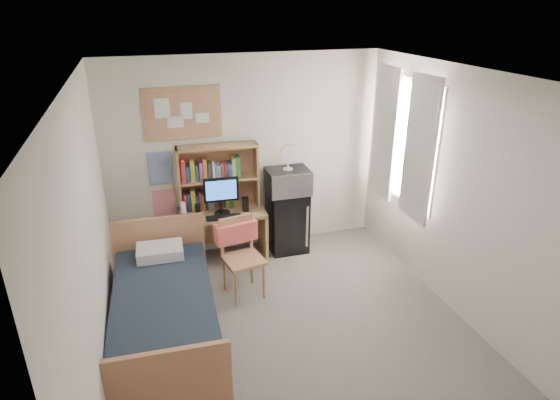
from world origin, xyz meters
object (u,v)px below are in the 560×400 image
object	(u,v)px
bulletin_board	(182,113)
speaker_right	(245,204)
monitor	(221,197)
desk_fan	(288,158)
desk	(223,236)
mini_fridge	(287,220)
speaker_left	(198,210)
bed	(165,317)
desk_chair	(244,259)
microwave	(288,181)

from	to	relation	value
bulletin_board	speaker_right	size ratio (longest dim) A/B	5.05
monitor	desk_fan	size ratio (longest dim) A/B	1.47
bulletin_board	speaker_right	world-z (taller)	bulletin_board
desk	speaker_right	bearing A→B (deg)	-11.31
monitor	desk_fan	xyz separation A→B (m)	(0.90, 0.07, 0.40)
mini_fridge	speaker_left	distance (m)	1.25
desk	desk_fan	size ratio (longest dim) A/B	3.50
bed	speaker_right	xyz separation A→B (m)	(1.16, 1.34, 0.51)
monitor	desk_fan	bearing A→B (deg)	7.74
desk_chair	bulletin_board	bearing A→B (deg)	100.95
monitor	mini_fridge	bearing A→B (deg)	9.00
desk_chair	bed	bearing A→B (deg)	-159.62
mini_fridge	monitor	xyz separation A→B (m)	(-0.90, -0.09, 0.50)
speaker_left	microwave	distance (m)	1.22
desk	speaker_right	xyz separation A→B (m)	(0.30, -0.08, 0.44)
desk_fan	bulletin_board	bearing A→B (deg)	169.09
bulletin_board	monitor	world-z (taller)	bulletin_board
desk	desk_chair	size ratio (longest dim) A/B	1.19
mini_fridge	speaker_right	size ratio (longest dim) A/B	4.53
bulletin_board	microwave	distance (m)	1.58
desk_fan	bed	bearing A→B (deg)	-139.58
desk	desk_fan	xyz separation A→B (m)	(0.89, 0.01, 0.97)
mini_fridge	speaker_left	world-z (taller)	speaker_left
desk	mini_fridge	xyz separation A→B (m)	(0.90, 0.03, 0.08)
desk_fan	speaker_left	bearing A→B (deg)	-176.06
desk_chair	monitor	xyz separation A→B (m)	(-0.08, 0.81, 0.46)
desk_chair	speaker_left	bearing A→B (deg)	104.67
speaker_left	microwave	world-z (taller)	microwave
mini_fridge	speaker_right	distance (m)	0.71
mini_fridge	bulletin_board	bearing A→B (deg)	169.96
bed	desk_fan	world-z (taller)	desk_fan
bulletin_board	monitor	distance (m)	1.12
desk	bed	world-z (taller)	desk
mini_fridge	speaker_left	xyz separation A→B (m)	(-1.20, -0.08, 0.35)
speaker_left	desk_fan	bearing A→B (deg)	5.81
monitor	desk	bearing A→B (deg)	90.00
bulletin_board	mini_fridge	distance (m)	1.97
monitor	speaker_right	size ratio (longest dim) A/B	2.49
mini_fridge	microwave	xyz separation A→B (m)	(-0.00, -0.02, 0.58)
bulletin_board	speaker_right	xyz separation A→B (m)	(0.66, -0.36, -1.14)
monitor	microwave	world-z (taller)	microwave
speaker_left	speaker_right	distance (m)	0.60
bed	monitor	world-z (taller)	monitor
desk	bed	size ratio (longest dim) A/B	0.55
mini_fridge	bed	size ratio (longest dim) A/B	0.42
microwave	desk_fan	bearing A→B (deg)	0.00
bulletin_board	desk_chair	size ratio (longest dim) A/B	1.01
mini_fridge	microwave	size ratio (longest dim) A/B	1.53
bed	desk_fan	size ratio (longest dim) A/B	6.31
desk_chair	mini_fridge	distance (m)	1.22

